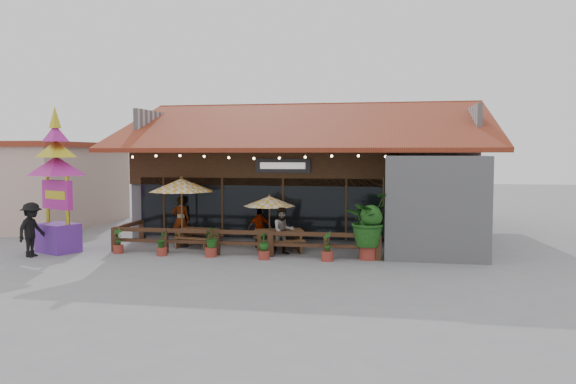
% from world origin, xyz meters
% --- Properties ---
extents(ground, '(100.00, 100.00, 0.00)m').
position_xyz_m(ground, '(0.00, 0.00, 0.00)').
color(ground, gray).
rests_on(ground, ground).
extents(restaurant_building, '(15.50, 14.73, 6.09)m').
position_xyz_m(restaurant_building, '(0.26, 6.61, 2.21)').
color(restaurant_building, '#ABAAAF').
rests_on(restaurant_building, ground).
extents(patio_railing, '(10.00, 2.60, 0.92)m').
position_xyz_m(patio_railing, '(-2.25, -0.27, 0.61)').
color(patio_railing, '#4C2C1B').
rests_on(patio_railing, ground).
extents(neighbor_building, '(8.40, 8.40, 4.22)m').
position_xyz_m(neighbor_building, '(-15.00, 6.00, 2.14)').
color(neighbor_building, '#C0A491').
rests_on(neighbor_building, ground).
extents(umbrella_left, '(2.92, 2.92, 2.79)m').
position_xyz_m(umbrella_left, '(-4.39, 0.97, 2.43)').
color(umbrella_left, brown).
rests_on(umbrella_left, ground).
extents(umbrella_right, '(2.32, 2.32, 2.12)m').
position_xyz_m(umbrella_right, '(-0.87, 0.99, 1.85)').
color(umbrella_right, brown).
rests_on(umbrella_right, ground).
extents(picnic_table_left, '(1.77, 1.61, 0.74)m').
position_xyz_m(picnic_table_left, '(-3.74, 0.98, 0.50)').
color(picnic_table_left, brown).
rests_on(picnic_table_left, ground).
extents(picnic_table_right, '(2.15, 2.01, 0.83)m').
position_xyz_m(picnic_table_right, '(-0.41, 0.56, 0.56)').
color(picnic_table_right, brown).
rests_on(picnic_table_right, ground).
extents(thai_sign_tower, '(2.85, 2.85, 5.82)m').
position_xyz_m(thai_sign_tower, '(-8.51, -0.99, 3.08)').
color(thai_sign_tower, '#622A9B').
rests_on(thai_sign_tower, ground).
extents(tropical_plant, '(2.23, 2.25, 2.35)m').
position_xyz_m(tropical_plant, '(2.95, -0.39, 1.34)').
color(tropical_plant, maroon).
rests_on(tropical_plant, ground).
extents(diner_a, '(0.80, 0.62, 1.94)m').
position_xyz_m(diner_a, '(-4.71, 1.67, 0.97)').
color(diner_a, '#3B2412').
rests_on(diner_a, ground).
extents(diner_b, '(1.05, 0.98, 1.72)m').
position_xyz_m(diner_b, '(-0.15, 0.03, 0.86)').
color(diner_b, '#3B2412').
rests_on(diner_b, ground).
extents(diner_c, '(0.97, 0.60, 1.54)m').
position_xyz_m(diner_c, '(-1.32, 1.29, 0.77)').
color(diner_c, '#3B2412').
rests_on(diner_c, ground).
extents(pedestrian, '(0.81, 1.31, 1.95)m').
position_xyz_m(pedestrian, '(-8.88, -2.03, 0.97)').
color(pedestrian, black).
rests_on(pedestrian, ground).
extents(planter_a, '(0.38, 0.38, 0.93)m').
position_xyz_m(planter_a, '(-6.20, -0.81, 0.39)').
color(planter_a, maroon).
rests_on(planter_a, ground).
extents(planter_b, '(0.42, 0.44, 0.92)m').
position_xyz_m(planter_b, '(-4.41, -1.00, 0.42)').
color(planter_b, maroon).
rests_on(planter_b, ground).
extents(planter_c, '(0.79, 0.76, 1.02)m').
position_xyz_m(planter_c, '(-2.60, -0.90, 0.58)').
color(planter_c, maroon).
rests_on(planter_c, ground).
extents(planter_d, '(0.48, 0.48, 0.95)m').
position_xyz_m(planter_d, '(-0.63, -1.06, 0.46)').
color(planter_d, maroon).
rests_on(planter_d, ground).
extents(planter_e, '(0.42, 0.44, 1.02)m').
position_xyz_m(planter_e, '(1.57, -0.94, 0.43)').
color(planter_e, maroon).
rests_on(planter_e, ground).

